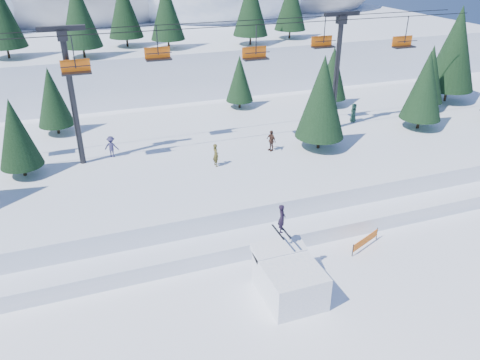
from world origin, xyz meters
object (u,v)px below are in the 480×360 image
object	(u,v)px
jump_kicker	(289,278)
banner_near	(365,241)
chairlift	(214,64)
banner_far	(384,217)

from	to	relation	value
jump_kicker	banner_near	size ratio (longest dim) A/B	1.91
chairlift	banner_near	world-z (taller)	chairlift
jump_kicker	banner_far	xyz separation A→B (m)	(9.55, 4.48, -0.61)
chairlift	banner_near	distance (m)	17.76
chairlift	banner_near	size ratio (longest dim) A/B	17.52
banner_near	banner_far	world-z (taller)	same
chairlift	banner_far	size ratio (longest dim) A/B	16.53
banner_near	chairlift	bearing A→B (deg)	111.41
banner_near	banner_far	xyz separation A→B (m)	(2.90, 2.04, 0.00)
jump_kicker	banner_far	bearing A→B (deg)	25.13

